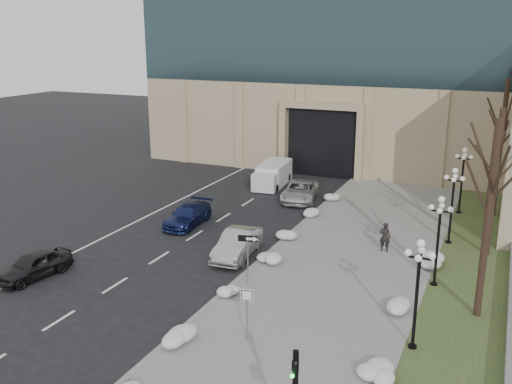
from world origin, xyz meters
TOP-DOWN VIEW (x-y plane):
  - ground at (0.00, 0.00)m, footprint 160.00×160.00m
  - sidewalk at (3.50, 14.00)m, footprint 9.00×40.00m
  - curb at (-1.00, 14.00)m, footprint 0.30×40.00m
  - grass_strip at (10.00, 14.00)m, footprint 4.00×40.00m
  - car_a at (-10.96, 5.09)m, footprint 2.33×4.33m
  - car_b at (-2.50, 12.01)m, footprint 2.04×4.78m
  - car_c at (-7.95, 15.65)m, footprint 2.12×4.67m
  - car_d at (-3.12, 24.18)m, footprint 3.25×5.48m
  - car_e at (-8.05, 28.92)m, footprint 2.57×4.25m
  - pedestrian at (5.04, 16.01)m, footprint 0.65×0.44m
  - box_truck at (-6.71, 27.34)m, footprint 2.56×5.85m
  - one_way_sign at (-0.11, 8.67)m, footprint 1.03×0.37m
  - keep_sign at (1.98, 3.70)m, footprint 0.52×0.17m
  - snow_clump_b at (-0.49, 2.36)m, footprint 1.10×1.60m
  - snow_clump_c at (-0.73, 6.92)m, footprint 1.10×1.60m
  - snow_clump_d at (-0.47, 11.69)m, footprint 1.10×1.60m
  - snow_clump_e at (-0.82, 15.90)m, footprint 1.10×1.60m
  - snow_clump_f at (-0.88, 20.48)m, footprint 1.10×1.60m
  - snow_clump_g at (-0.56, 24.71)m, footprint 1.10×1.60m
  - snow_clump_h at (7.36, 3.39)m, footprint 1.10×1.60m
  - snow_clump_i at (7.52, 9.12)m, footprint 1.10×1.60m
  - snow_clump_j at (7.63, 15.03)m, footprint 1.10×1.60m
  - lamppost_a at (8.30, 6.00)m, footprint 1.18×1.18m
  - lamppost_b at (8.30, 12.50)m, footprint 1.18×1.18m
  - lamppost_c at (8.30, 19.00)m, footprint 1.18×1.18m
  - lamppost_d at (8.30, 25.50)m, footprint 1.18×1.18m
  - tree_near at (10.50, 10.00)m, footprint 3.20×3.20m
  - tree_mid at (10.50, 18.00)m, footprint 3.20×3.20m
  - tree_far at (10.50, 26.00)m, footprint 3.20×3.20m

SIDE VIEW (x-z plane):
  - ground at x=0.00m, z-range 0.00..0.00m
  - grass_strip at x=10.00m, z-range 0.00..0.10m
  - sidewalk at x=3.50m, z-range 0.00..0.12m
  - curb at x=-1.00m, z-range 0.00..0.14m
  - snow_clump_b at x=-0.49m, z-range 0.12..0.48m
  - snow_clump_c at x=-0.73m, z-range 0.12..0.48m
  - snow_clump_d at x=-0.47m, z-range 0.12..0.48m
  - snow_clump_e at x=-0.82m, z-range 0.12..0.48m
  - snow_clump_f at x=-0.88m, z-range 0.12..0.48m
  - snow_clump_g at x=-0.56m, z-range 0.12..0.48m
  - snow_clump_h at x=7.36m, z-range 0.12..0.48m
  - snow_clump_i at x=7.52m, z-range 0.12..0.48m
  - snow_clump_j at x=7.63m, z-range 0.12..0.48m
  - car_c at x=-7.95m, z-range 0.00..1.33m
  - car_e at x=-8.05m, z-range 0.00..1.35m
  - car_a at x=-10.96m, z-range 0.00..1.40m
  - car_d at x=-3.12m, z-range 0.00..1.43m
  - car_b at x=-2.50m, z-range 0.00..1.53m
  - box_truck at x=-6.71m, z-range -0.03..1.77m
  - pedestrian at x=5.04m, z-range 0.12..1.86m
  - keep_sign at x=1.98m, z-range 0.57..3.02m
  - one_way_sign at x=-0.11m, z-range 0.89..3.64m
  - lamppost_a at x=8.30m, z-range 0.69..5.45m
  - lamppost_b at x=8.30m, z-range 0.69..5.45m
  - lamppost_c at x=8.30m, z-range 0.69..5.45m
  - lamppost_d at x=8.30m, z-range 0.69..5.45m
  - tree_mid at x=10.50m, z-range 1.25..9.75m
  - tree_near at x=10.50m, z-range 1.33..10.33m
  - tree_far at x=10.50m, z-range 1.40..10.90m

